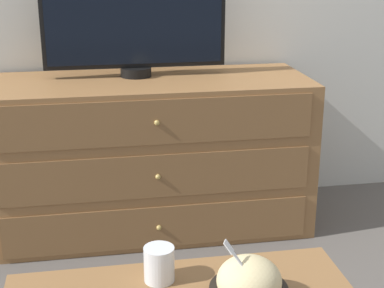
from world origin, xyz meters
The scene contains 5 objects.
ground_plane centered at (0.00, 0.00, 0.00)m, with size 12.00×12.00×0.00m, color #56514C.
dresser centered at (-0.07, -0.32, 0.37)m, with size 1.51×0.59×0.74m.
tv centered at (-0.12, -0.23, 1.03)m, with size 0.86×0.15×0.56m.
takeout_bowl centered at (0.04, -1.73, 0.51)m, with size 0.21×0.21×0.18m.
drink_cup centered at (-0.18, -1.58, 0.50)m, with size 0.09×0.09×0.10m.
Camera 1 is at (-0.33, -3.00, 1.34)m, focal length 55.00 mm.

